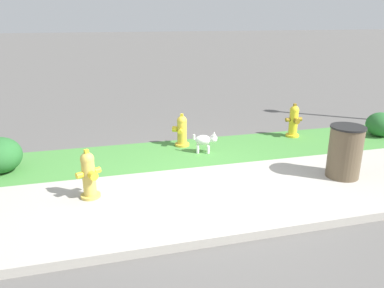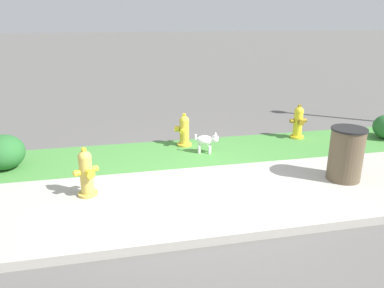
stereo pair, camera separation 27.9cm
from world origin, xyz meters
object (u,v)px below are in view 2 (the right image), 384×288
fire_hydrant_far_end (298,122)px  shrub_bush_far_verge (3,152)px  fire_hydrant_mid_block (184,131)px  fire_hydrant_near_corner (86,173)px  small_white_dog (207,141)px  trash_bin (346,154)px

fire_hydrant_far_end → shrub_bush_far_verge: bearing=8.9°
fire_hydrant_mid_block → fire_hydrant_far_end: size_ratio=0.91×
fire_hydrant_near_corner → small_white_dog: (2.20, 1.41, -0.11)m
fire_hydrant_far_end → small_white_dog: (-2.19, -0.51, -0.11)m
fire_hydrant_far_end → shrub_bush_far_verge: size_ratio=1.04×
small_white_dog → fire_hydrant_mid_block: bearing=142.6°
small_white_dog → trash_bin: bearing=-23.1°
fire_hydrant_far_end → trash_bin: 2.23m
fire_hydrant_near_corner → fire_hydrant_mid_block: size_ratio=1.11×
shrub_bush_far_verge → fire_hydrant_far_end: bearing=5.2°
fire_hydrant_near_corner → small_white_dog: bearing=-173.3°
small_white_dog → shrub_bush_far_verge: bearing=-160.6°
fire_hydrant_far_end → small_white_dog: size_ratio=1.61×
fire_hydrant_mid_block → trash_bin: size_ratio=0.77×
fire_hydrant_near_corner → fire_hydrant_far_end: 4.79m
fire_hydrant_far_end → shrub_bush_far_verge: (-5.86, -0.53, -0.05)m
fire_hydrant_near_corner → fire_hydrant_far_end: fire_hydrant_near_corner is taller
small_white_dog → fire_hydrant_far_end: bearing=32.0°
trash_bin → fire_hydrant_near_corner: bearing=176.0°
fire_hydrant_near_corner → fire_hydrant_far_end: size_ratio=1.01×
shrub_bush_far_verge → trash_bin: bearing=-16.8°
fire_hydrant_far_end → small_white_dog: fire_hydrant_far_end is taller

